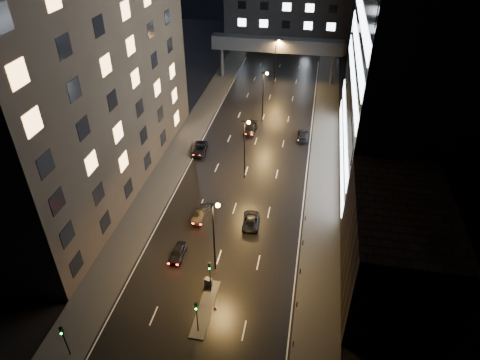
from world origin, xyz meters
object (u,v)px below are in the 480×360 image
at_px(car_toward_a, 251,220).
at_px(utility_cabinet, 208,283).
at_px(car_away_d, 251,129).
at_px(car_away_c, 200,149).
at_px(car_away_b, 201,214).
at_px(car_away_a, 178,253).
at_px(car_toward_b, 303,135).

relative_size(car_toward_a, utility_cabinet, 3.76).
relative_size(car_away_d, car_toward_a, 1.05).
bearing_deg(car_away_c, car_away_d, 43.02).
bearing_deg(car_away_d, utility_cabinet, -84.98).
height_order(car_away_b, car_away_d, car_away_d).
xyz_separation_m(car_away_a, car_away_c, (-3.94, 25.03, 0.07)).
bearing_deg(car_toward_b, utility_cabinet, 74.95).
relative_size(car_away_d, utility_cabinet, 3.94).
height_order(car_away_a, car_toward_b, car_toward_b).
distance_m(car_away_b, car_away_d, 26.26).
relative_size(car_away_a, car_toward_b, 0.81).
relative_size(car_away_b, utility_cabinet, 3.39).
bearing_deg(car_away_b, car_away_a, -90.54).
bearing_deg(car_toward_a, car_away_a, 39.58).
height_order(car_away_c, utility_cabinet, car_away_c).
xyz_separation_m(car_toward_a, utility_cabinet, (-2.99, -12.04, 0.12)).
bearing_deg(car_away_d, car_away_b, -92.99).
bearing_deg(car_toward_a, car_away_b, -4.24).
height_order(car_toward_a, car_toward_b, car_toward_b).
xyz_separation_m(car_away_c, car_away_d, (7.50, 8.83, 0.01)).
bearing_deg(car_toward_b, car_away_c, 23.38).
distance_m(car_away_c, car_away_d, 11.59).
height_order(car_away_b, car_toward_b, car_away_b).
height_order(car_away_d, car_toward_b, car_away_d).
distance_m(car_away_a, car_away_b, 7.79).
height_order(car_away_a, utility_cabinet, utility_cabinet).
relative_size(car_toward_a, car_toward_b, 1.01).
xyz_separation_m(car_toward_b, utility_cabinet, (-8.37, -37.60, 0.10)).
height_order(car_away_c, car_toward_b, car_away_c).
distance_m(car_away_c, utility_cabinet, 30.55).
bearing_deg(car_toward_a, utility_cabinet, 70.99).
bearing_deg(car_away_a, car_toward_b, 68.24).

